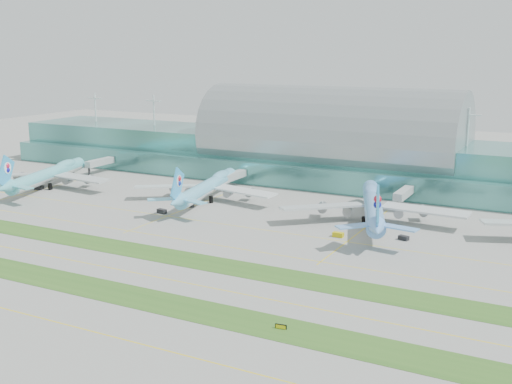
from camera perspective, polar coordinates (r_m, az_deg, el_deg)
The scene contains 18 objects.
ground at distance 188.79m, azimuth -7.80°, elevation -5.90°, with size 700.00×700.00×0.00m, color gray.
terminal at distance 296.94m, azimuth 6.63°, elevation 3.74°, with size 340.00×69.10×36.00m.
grass_strip_near at distance 168.17m, azimuth -13.37°, elevation -8.48°, with size 420.00×12.00×0.08m, color #2D591E.
grass_strip_far at distance 190.32m, azimuth -7.45°, elevation -5.73°, with size 420.00×12.00×0.08m, color #2D591E.
taxiline_a at distance 154.89m, azimuth -18.27°, elevation -10.67°, with size 420.00×0.35×0.01m, color yellow.
taxiline_b at distance 178.23m, azimuth -10.41°, elevation -7.13°, with size 420.00×0.35×0.01m, color yellow.
taxiline_c at distance 202.97m, azimuth -4.86°, elevation -4.50°, with size 420.00×0.35×0.01m, color yellow.
taxiline_d at distance 221.06m, azimuth -1.80°, elevation -3.03°, with size 420.00×0.35×0.01m, color yellow.
airliner_a at distance 295.17m, azimuth -17.98°, elevation 1.54°, with size 60.45×69.98×19.65m.
airliner_b at distance 257.67m, azimuth -4.29°, elevation 0.53°, with size 59.41×68.28×18.90m.
airliner_c at distance 227.84m, azimuth 10.35°, elevation -1.12°, with size 61.82×71.92×20.46m.
gse_a at distance 302.02m, azimuth -21.14°, elevation 0.53°, with size 3.81×1.89×1.67m, color #CB880B.
gse_b at distance 292.95m, azimuth -18.74°, elevation 0.37°, with size 3.57×2.07×1.69m, color black.
gse_c at distance 240.05m, azimuth -8.37°, elevation -1.70°, with size 3.59×1.89×1.57m, color black.
gse_d at distance 248.19m, azimuth -5.92°, elevation -1.16°, with size 3.24×1.72×1.62m, color black.
gse_e at distance 209.64m, azimuth 7.31°, elevation -3.79°, with size 3.52×1.79×1.53m, color #C2B30B.
gse_f at distance 210.09m, azimuth 12.99°, elevation -4.00°, with size 3.17×1.85×1.40m, color black.
taxiway_sign_east at distance 142.39m, azimuth 2.23°, elevation -11.88°, with size 2.65×0.62×1.12m.
Camera 1 is at (104.75, -145.34, 59.52)m, focal length 45.00 mm.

